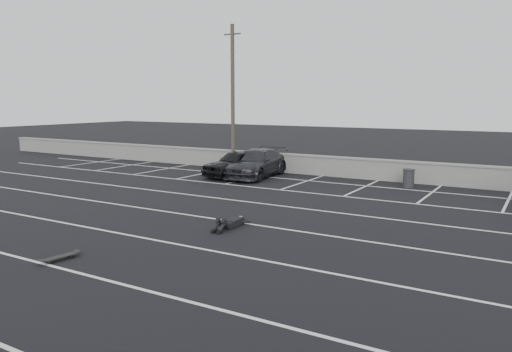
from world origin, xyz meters
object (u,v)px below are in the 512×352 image
Objects in this scene: utility_pole at (233,98)px; trash_bin at (409,178)px; car_left at (238,163)px; car_right at (256,163)px; person at (234,219)px; skateboard at (60,257)px.

utility_pole is 10.72m from trash_bin.
car_left is 0.85× the size of car_right.
trash_bin is at bearing 0.24° from car_right.
car_left reaches higher than person.
person is 2.47× the size of skateboard.
trash_bin is (8.54, 1.25, -0.28)m from car_left.
person is at bearing 78.47° from skateboard.
person is (4.68, -9.25, -0.49)m from car_right.
person is at bearing -106.62° from trash_bin.
car_right is 5.75× the size of trash_bin.
car_right reaches higher than trash_bin.
car_left is 8.64m from trash_bin.
car_left is at bearing -50.00° from utility_pole.
trash_bin is 10.53m from person.
skateboard is (-1.82, -5.17, -0.14)m from person.
utility_pole reaches higher than car_left.
trash_bin is at bearing -3.12° from utility_pole.
skateboard is (5.22, -15.81, -4.03)m from utility_pole.
utility_pole is at bearing 119.49° from person.
utility_pole is at bearing 143.43° from car_right.
skateboard is at bearing -107.58° from trash_bin.
car_left is 4.14m from utility_pole.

